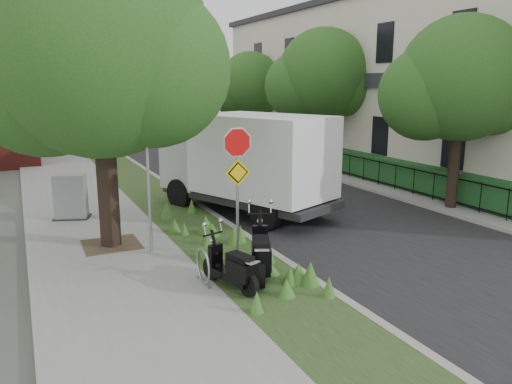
{
  "coord_description": "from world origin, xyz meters",
  "views": [
    {
      "loc": [
        -5.91,
        -9.87,
        4.2
      ],
      "look_at": [
        -0.22,
        2.06,
        1.3
      ],
      "focal_mm": 35.0,
      "sensor_mm": 36.0,
      "label": 1
    }
  ],
  "objects_px": {
    "box_truck": "(248,159)",
    "utility_cabinet": "(71,197)",
    "sign_assembly": "(237,166)",
    "scooter_far": "(261,258)",
    "scooter_near": "(235,272)"
  },
  "relations": [
    {
      "from": "sign_assembly",
      "to": "scooter_near",
      "type": "bearing_deg",
      "value": -114.97
    },
    {
      "from": "sign_assembly",
      "to": "scooter_far",
      "type": "distance_m",
      "value": 2.3
    },
    {
      "from": "box_truck",
      "to": "utility_cabinet",
      "type": "xyz_separation_m",
      "value": [
        -5.34,
        1.4,
        -1.02
      ]
    },
    {
      "from": "sign_assembly",
      "to": "scooter_far",
      "type": "xyz_separation_m",
      "value": [
        -0.11,
        -1.48,
        -1.75
      ]
    },
    {
      "from": "scooter_far",
      "to": "utility_cabinet",
      "type": "bearing_deg",
      "value": 114.52
    },
    {
      "from": "scooter_far",
      "to": "box_truck",
      "type": "xyz_separation_m",
      "value": [
        2.21,
        5.46,
        1.22
      ]
    },
    {
      "from": "scooter_far",
      "to": "box_truck",
      "type": "distance_m",
      "value": 6.02
    },
    {
      "from": "scooter_far",
      "to": "sign_assembly",
      "type": "bearing_deg",
      "value": 85.67
    },
    {
      "from": "scooter_near",
      "to": "scooter_far",
      "type": "bearing_deg",
      "value": 24.78
    },
    {
      "from": "sign_assembly",
      "to": "box_truck",
      "type": "bearing_deg",
      "value": 62.2
    },
    {
      "from": "scooter_near",
      "to": "box_truck",
      "type": "height_order",
      "value": "box_truck"
    },
    {
      "from": "box_truck",
      "to": "utility_cabinet",
      "type": "relative_size",
      "value": 4.77
    },
    {
      "from": "scooter_near",
      "to": "scooter_far",
      "type": "xyz_separation_m",
      "value": [
        0.73,
        0.34,
        0.07
      ]
    },
    {
      "from": "scooter_far",
      "to": "box_truck",
      "type": "height_order",
      "value": "box_truck"
    },
    {
      "from": "utility_cabinet",
      "to": "scooter_far",
      "type": "bearing_deg",
      "value": -65.48
    }
  ]
}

